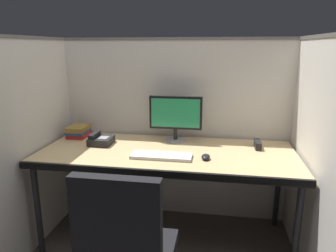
{
  "coord_description": "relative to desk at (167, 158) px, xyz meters",
  "views": [
    {
      "loc": [
        0.37,
        -1.89,
        1.5
      ],
      "look_at": [
        0.0,
        0.35,
        0.92
      ],
      "focal_mm": 33.36,
      "sensor_mm": 36.0,
      "label": 1
    }
  ],
  "objects": [
    {
      "name": "cubicle_partition_right",
      "position": [
        0.99,
        -0.09,
        0.1
      ],
      "size": [
        0.06,
        1.41,
        1.57
      ],
      "color": "beige",
      "rests_on": "ground"
    },
    {
      "name": "cubicle_partition_rear",
      "position": [
        0.0,
        0.46,
        0.1
      ],
      "size": [
        2.21,
        0.06,
        1.57
      ],
      "color": "beige",
      "rests_on": "ground"
    },
    {
      "name": "red_stapler",
      "position": [
        0.68,
        0.19,
        0.08
      ],
      "size": [
        0.04,
        0.15,
        0.06
      ],
      "primitive_type": "cube",
      "color": "black",
      "rests_on": "desk"
    },
    {
      "name": "cubicle_partition_left",
      "position": [
        -0.99,
        -0.09,
        0.1
      ],
      "size": [
        0.06,
        1.41,
        1.57
      ],
      "color": "beige",
      "rests_on": "ground"
    },
    {
      "name": "monitor_center",
      "position": [
        0.03,
        0.27,
        0.27
      ],
      "size": [
        0.43,
        0.17,
        0.37
      ],
      "color": "gray",
      "rests_on": "desk"
    },
    {
      "name": "desk",
      "position": [
        0.0,
        0.0,
        0.0
      ],
      "size": [
        1.9,
        0.8,
        0.74
      ],
      "color": "tan",
      "rests_on": "ground"
    },
    {
      "name": "book_stack",
      "position": [
        -0.82,
        0.26,
        0.1
      ],
      "size": [
        0.15,
        0.22,
        0.1
      ],
      "color": "#B22626",
      "rests_on": "desk"
    },
    {
      "name": "desk_phone",
      "position": [
        -0.55,
        0.09,
        0.08
      ],
      "size": [
        0.17,
        0.19,
        0.09
      ],
      "color": "black",
      "rests_on": "desk"
    },
    {
      "name": "keyboard_main",
      "position": [
        -0.02,
        -0.13,
        0.06
      ],
      "size": [
        0.43,
        0.15,
        0.02
      ],
      "primitive_type": "cube",
      "color": "silver",
      "rests_on": "desk"
    },
    {
      "name": "computer_mouse",
      "position": [
        0.3,
        -0.12,
        0.07
      ],
      "size": [
        0.06,
        0.1,
        0.04
      ],
      "color": "black",
      "rests_on": "desk"
    }
  ]
}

